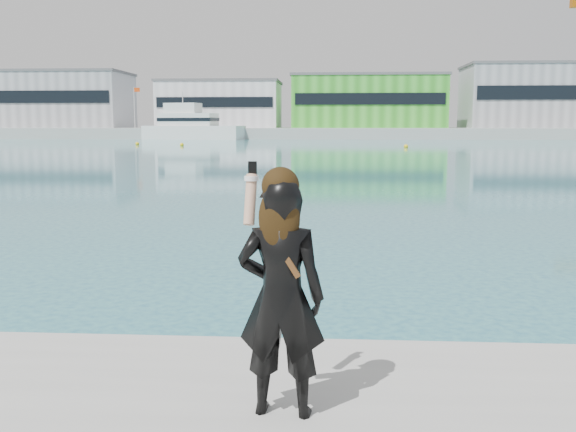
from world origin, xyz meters
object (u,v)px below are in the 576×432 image
Objects in this scene: motor_yacht at (191,126)px; buoy_extra at (182,146)px; buoy_far at (137,145)px; buoy_near at (406,148)px; woman at (281,290)px.

buoy_extra is (6.44, -35.13, -2.39)m from motor_yacht.
motor_yacht reaches higher than buoy_extra.
buoy_far is 1.00× the size of buoy_extra.
buoy_near and buoy_extra have the same top height.
woman is (-9.17, -71.63, 1.65)m from buoy_near.
buoy_far is at bearing 150.99° from buoy_extra.
motor_yacht is at bearing 130.76° from buoy_near.
woman is (25.09, -79.58, 1.65)m from buoy_far.
motor_yacht is 37.78× the size of buoy_near.
buoy_near is at bearing -8.60° from buoy_extra.
buoy_far is 0.30× the size of woman.
buoy_extra is (-27.41, 4.14, 0.00)m from buoy_near.
buoy_far is at bearing -68.03° from woman.
buoy_far is 7.84m from buoy_extra.
woman reaches higher than buoy_near.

